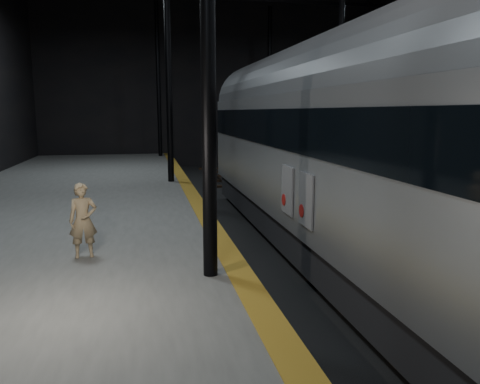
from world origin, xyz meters
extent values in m
plane|color=black|center=(0.00, 0.00, 0.00)|extent=(44.00, 44.00, 0.00)
cube|color=#535451|center=(-7.50, 0.00, 0.50)|extent=(9.00, 43.80, 1.00)
cube|color=olive|center=(-3.25, 0.00, 1.00)|extent=(0.50, 43.80, 0.01)
cube|color=#3F3328|center=(-0.72, 0.00, 0.17)|extent=(0.08, 43.00, 0.14)
cube|color=#3F3328|center=(0.72, 0.00, 0.17)|extent=(0.08, 43.00, 0.14)
cube|color=black|center=(0.00, 0.00, 0.06)|extent=(2.40, 42.00, 0.12)
cylinder|color=black|center=(-3.80, 8.00, 6.00)|extent=(0.26, 0.26, 10.00)
cylinder|color=black|center=(3.80, 8.00, 6.00)|extent=(0.26, 0.26, 10.00)
cylinder|color=black|center=(-3.80, 20.00, 6.00)|extent=(0.26, 0.26, 10.00)
cylinder|color=black|center=(3.80, 20.00, 6.00)|extent=(0.26, 0.26, 10.00)
cube|color=#A1A4A9|center=(0.00, -1.89, 2.78)|extent=(3.16, 21.80, 3.27)
cube|color=black|center=(0.00, -1.89, 0.73)|extent=(2.89, 21.36, 0.93)
cube|color=black|center=(0.00, -1.89, 3.54)|extent=(3.23, 21.47, 0.98)
cylinder|color=slate|center=(0.00, -1.89, 4.41)|extent=(3.10, 21.58, 3.10)
cube|color=black|center=(0.00, 5.74, 0.33)|extent=(1.96, 2.40, 0.38)
cube|color=silver|center=(-1.61, -2.98, 2.13)|extent=(0.04, 0.82, 1.14)
cube|color=silver|center=(-1.61, -1.67, 2.13)|extent=(0.04, 0.82, 1.14)
cylinder|color=#B11715|center=(-1.63, -2.78, 1.85)|extent=(0.03, 0.28, 0.28)
cylinder|color=#B11715|center=(-1.63, -1.47, 1.85)|extent=(0.03, 0.28, 0.28)
imported|color=tan|center=(-6.19, -2.40, 1.77)|extent=(0.61, 0.45, 1.54)
camera|label=1|loc=(-4.94, -12.18, 3.96)|focal=35.00mm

